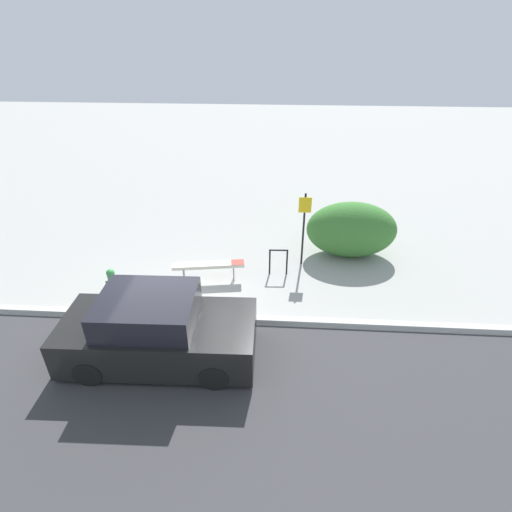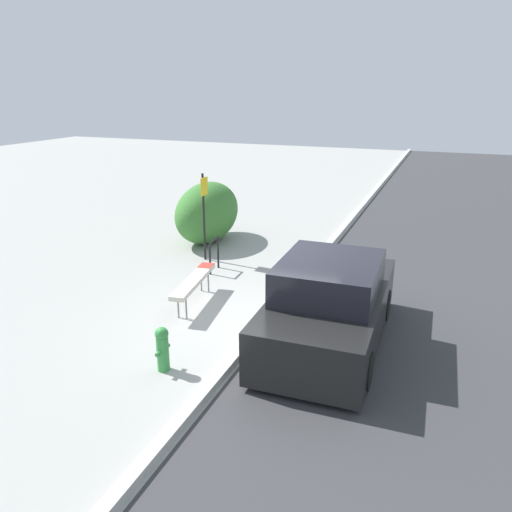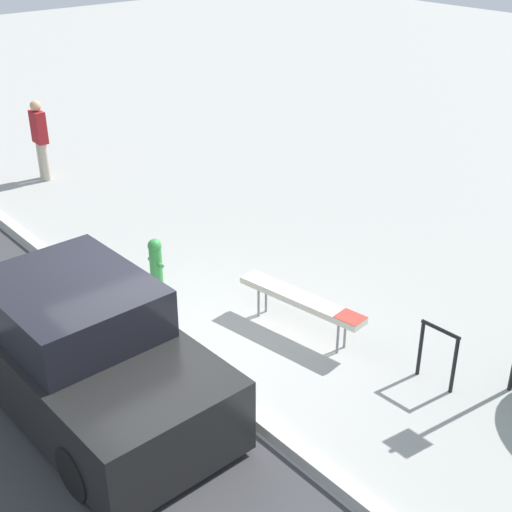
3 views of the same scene
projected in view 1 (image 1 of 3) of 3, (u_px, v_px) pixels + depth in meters
The scene contains 8 objects.
ground_plane at pixel (177, 318), 10.03m from camera, with size 60.00×60.00×0.00m, color #9E9E99.
curb at pixel (177, 316), 9.99m from camera, with size 60.00×0.20×0.13m.
bench at pixel (209, 265), 11.22m from camera, with size 2.04×0.60×0.58m.
bike_rack at pixel (278, 259), 11.53m from camera, with size 0.55×0.07×0.83m.
sign_post at pixel (304, 223), 11.57m from camera, with size 0.36×0.08×2.30m.
fire_hydrant at pixel (112, 281), 10.74m from camera, with size 0.36×0.22×0.77m.
shrub_hedge at pixel (351, 230), 12.32m from camera, with size 2.77×1.53×1.76m.
parked_car_near at pixel (157, 331), 8.55m from camera, with size 4.16×1.93×1.60m.
Camera 1 is at (2.48, -7.70, 6.43)m, focal length 28.00 mm.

